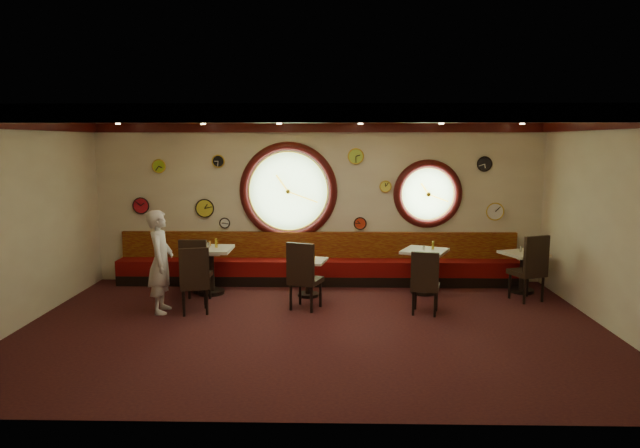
{
  "coord_description": "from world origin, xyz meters",
  "views": [
    {
      "loc": [
        0.29,
        -8.45,
        2.85
      ],
      "look_at": [
        0.09,
        0.8,
        1.5
      ],
      "focal_mm": 32.0,
      "sensor_mm": 36.0,
      "label": 1
    }
  ],
  "objects_px": {
    "chair_b": "(195,267)",
    "condiment_d_bottle": "(433,245)",
    "chair_e": "(531,264)",
    "condiment_b_salt": "(208,244)",
    "condiment_a_bottle": "(210,245)",
    "condiment_c_bottle": "(314,255)",
    "condiment_e_salt": "(521,249)",
    "condiment_b_pepper": "(209,245)",
    "table_b": "(210,265)",
    "condiment_b_bottle": "(216,243)",
    "condiment_a_salt": "(198,246)",
    "table_e": "(523,267)",
    "condiment_a_pepper": "(202,247)",
    "table_c": "(308,273)",
    "chair_d": "(425,279)",
    "condiment_e_pepper": "(528,251)",
    "chair_a": "(194,276)",
    "condiment_c_pepper": "(311,257)",
    "condiment_e_bottle": "(530,247)",
    "table_d": "(424,266)",
    "condiment_c_salt": "(306,256)",
    "waiter": "(161,262)",
    "table_a": "(204,265)",
    "condiment_d_pepper": "(424,248)",
    "chair_c": "(303,272)",
    "condiment_d_salt": "(424,247)"
  },
  "relations": [
    {
      "from": "table_a",
      "to": "condiment_b_pepper",
      "type": "xyz_separation_m",
      "value": [
        0.14,
        -0.14,
        0.41
      ]
    },
    {
      "from": "condiment_d_pepper",
      "to": "condiment_e_salt",
      "type": "relative_size",
      "value": 0.85
    },
    {
      "from": "condiment_c_pepper",
      "to": "condiment_e_salt",
      "type": "relative_size",
      "value": 0.9
    },
    {
      "from": "condiment_b_pepper",
      "to": "condiment_b_bottle",
      "type": "bearing_deg",
      "value": 18.92
    },
    {
      "from": "condiment_a_pepper",
      "to": "chair_e",
      "type": "bearing_deg",
      "value": -5.4
    },
    {
      "from": "condiment_d_salt",
      "to": "condiment_a_pepper",
      "type": "height_order",
      "value": "condiment_d_salt"
    },
    {
      "from": "chair_e",
      "to": "condiment_b_salt",
      "type": "height_order",
      "value": "chair_e"
    },
    {
      "from": "condiment_e_pepper",
      "to": "condiment_e_bottle",
      "type": "xyz_separation_m",
      "value": [
        0.08,
        0.1,
        0.04
      ]
    },
    {
      "from": "table_a",
      "to": "condiment_d_salt",
      "type": "xyz_separation_m",
      "value": [
        4.14,
        -0.01,
        0.36
      ]
    },
    {
      "from": "chair_c",
      "to": "table_c",
      "type": "bearing_deg",
      "value": 108.25
    },
    {
      "from": "table_a",
      "to": "chair_b",
      "type": "relative_size",
      "value": 1.15
    },
    {
      "from": "condiment_e_salt",
      "to": "table_a",
      "type": "bearing_deg",
      "value": -178.71
    },
    {
      "from": "table_a",
      "to": "condiment_e_pepper",
      "type": "xyz_separation_m",
      "value": [
        6.1,
        0.05,
        0.3
      ]
    },
    {
      "from": "chair_c",
      "to": "table_b",
      "type": "bearing_deg",
      "value": 171.68
    },
    {
      "from": "condiment_c_salt",
      "to": "condiment_a_salt",
      "type": "bearing_deg",
      "value": 173.17
    },
    {
      "from": "chair_b",
      "to": "table_e",
      "type": "bearing_deg",
      "value": 8.68
    },
    {
      "from": "condiment_a_bottle",
      "to": "table_a",
      "type": "bearing_deg",
      "value": -158.0
    },
    {
      "from": "condiment_b_bottle",
      "to": "condiment_c_bottle",
      "type": "height_order",
      "value": "condiment_b_bottle"
    },
    {
      "from": "condiment_a_pepper",
      "to": "condiment_a_bottle",
      "type": "height_order",
      "value": "condiment_a_bottle"
    },
    {
      "from": "condiment_a_pepper",
      "to": "condiment_a_bottle",
      "type": "distance_m",
      "value": 0.15
    },
    {
      "from": "waiter",
      "to": "condiment_e_bottle",
      "type": "bearing_deg",
      "value": -82.5
    },
    {
      "from": "chair_a",
      "to": "condiment_c_pepper",
      "type": "relative_size",
      "value": 6.76
    },
    {
      "from": "chair_d",
      "to": "condiment_e_pepper",
      "type": "relative_size",
      "value": 7.33
    },
    {
      "from": "condiment_a_salt",
      "to": "condiment_b_pepper",
      "type": "bearing_deg",
      "value": -38.31
    },
    {
      "from": "condiment_e_salt",
      "to": "table_e",
      "type": "bearing_deg",
      "value": -35.83
    },
    {
      "from": "chair_b",
      "to": "condiment_a_salt",
      "type": "distance_m",
      "value": 0.89
    },
    {
      "from": "condiment_a_pepper",
      "to": "condiment_c_pepper",
      "type": "height_order",
      "value": "condiment_a_pepper"
    },
    {
      "from": "table_b",
      "to": "table_d",
      "type": "relative_size",
      "value": 0.87
    },
    {
      "from": "condiment_d_pepper",
      "to": "condiment_e_bottle",
      "type": "height_order",
      "value": "condiment_e_bottle"
    },
    {
      "from": "condiment_a_bottle",
      "to": "condiment_c_bottle",
      "type": "bearing_deg",
      "value": -7.46
    },
    {
      "from": "condiment_a_bottle",
      "to": "waiter",
      "type": "bearing_deg",
      "value": -111.7
    },
    {
      "from": "condiment_b_salt",
      "to": "condiment_e_salt",
      "type": "height_order",
      "value": "condiment_b_salt"
    },
    {
      "from": "chair_d",
      "to": "condiment_b_pepper",
      "type": "relative_size",
      "value": 6.43
    },
    {
      "from": "condiment_a_salt",
      "to": "table_e",
      "type": "bearing_deg",
      "value": 0.33
    },
    {
      "from": "condiment_e_salt",
      "to": "condiment_b_pepper",
      "type": "bearing_deg",
      "value": -177.36
    },
    {
      "from": "condiment_e_bottle",
      "to": "condiment_c_salt",
      "type": "bearing_deg",
      "value": -175.44
    },
    {
      "from": "chair_b",
      "to": "condiment_e_bottle",
      "type": "height_order",
      "value": "chair_b"
    },
    {
      "from": "table_e",
      "to": "condiment_b_bottle",
      "type": "bearing_deg",
      "value": -178.1
    },
    {
      "from": "condiment_a_pepper",
      "to": "condiment_e_pepper",
      "type": "xyz_separation_m",
      "value": [
        6.14,
        0.03,
        -0.05
      ]
    },
    {
      "from": "condiment_c_salt",
      "to": "condiment_b_bottle",
      "type": "distance_m",
      "value": 1.7
    },
    {
      "from": "condiment_c_salt",
      "to": "condiment_b_bottle",
      "type": "relative_size",
      "value": 0.52
    },
    {
      "from": "table_e",
      "to": "chair_e",
      "type": "xyz_separation_m",
      "value": [
        -0.07,
        -0.65,
        0.2
      ]
    },
    {
      "from": "chair_b",
      "to": "condiment_d_bottle",
      "type": "distance_m",
      "value": 4.38
    },
    {
      "from": "table_e",
      "to": "condiment_a_pepper",
      "type": "height_order",
      "value": "condiment_a_pepper"
    },
    {
      "from": "condiment_a_bottle",
      "to": "condiment_e_pepper",
      "type": "height_order",
      "value": "condiment_a_bottle"
    },
    {
      "from": "table_a",
      "to": "condiment_a_salt",
      "type": "distance_m",
      "value": 0.37
    },
    {
      "from": "table_c",
      "to": "condiment_b_pepper",
      "type": "bearing_deg",
      "value": 176.1
    },
    {
      "from": "condiment_c_pepper",
      "to": "condiment_d_pepper",
      "type": "distance_m",
      "value": 2.11
    },
    {
      "from": "table_d",
      "to": "condiment_b_salt",
      "type": "distance_m",
      "value": 4.1
    },
    {
      "from": "table_b",
      "to": "condiment_d_bottle",
      "type": "bearing_deg",
      "value": 2.1
    }
  ]
}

